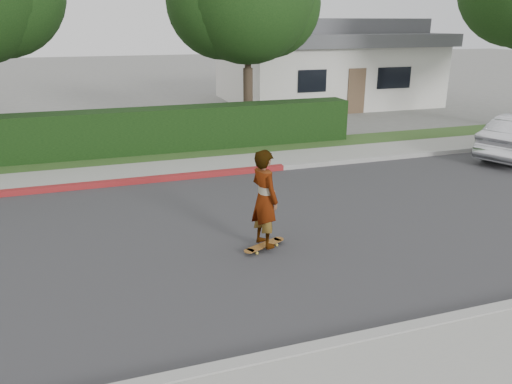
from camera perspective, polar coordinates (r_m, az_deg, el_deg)
ground at (r=10.81m, az=5.99°, el=-3.72°), size 120.00×120.00×0.00m
road at (r=10.81m, az=5.99°, el=-3.70°), size 60.00×8.00×0.01m
curb_near at (r=7.67m, az=19.04°, el=-14.25°), size 60.00×0.20×0.15m
sidewalk_near at (r=7.13m, az=23.53°, el=-17.79°), size 60.00×1.60×0.12m
curb_far at (r=14.40m, az=-0.68°, el=2.49°), size 60.00×0.20×0.15m
curb_red_section at (r=13.79m, az=-20.87°, el=0.48°), size 12.00×0.21×0.15m
sidewalk_far at (r=15.23m, az=-1.72°, el=3.34°), size 60.00×1.60×0.12m
planting_strip at (r=16.72m, az=-3.31°, el=4.69°), size 60.00×1.60×0.10m
hedge at (r=16.65m, az=-13.99°, el=6.57°), size 15.00×1.00×1.50m
house at (r=27.95m, az=7.75°, el=14.51°), size 10.60×8.60×4.30m
skateboard at (r=9.59m, az=0.95°, el=-6.09°), size 0.97×0.58×0.09m
skateboarder at (r=9.23m, az=0.98°, el=-0.75°), size 0.62×0.78×1.87m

